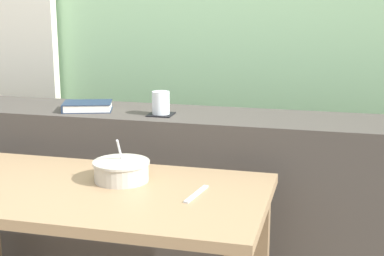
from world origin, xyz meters
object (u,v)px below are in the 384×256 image
(breakfast_table, at_px, (86,220))
(juice_glass, at_px, (161,104))
(closed_book, at_px, (87,106))
(fork_utensil, at_px, (196,194))
(coaster_square, at_px, (161,114))
(soup_bowl, at_px, (121,171))

(breakfast_table, bearing_deg, juice_glass, 79.02)
(breakfast_table, height_order, closed_book, closed_book)
(breakfast_table, xyz_separation_m, fork_utensil, (0.38, 0.02, 0.12))
(coaster_square, height_order, soup_bowl, soup_bowl)
(closed_book, bearing_deg, juice_glass, -2.48)
(soup_bowl, height_order, fork_utensil, soup_bowl)
(juice_glass, xyz_separation_m, closed_book, (-0.34, 0.01, -0.03))
(soup_bowl, distance_m, fork_utensil, 0.30)
(coaster_square, xyz_separation_m, closed_book, (-0.34, 0.01, 0.02))
(soup_bowl, bearing_deg, closed_book, 125.87)
(coaster_square, xyz_separation_m, soup_bowl, (-0.01, -0.43, -0.11))
(juice_glass, height_order, closed_book, juice_glass)
(closed_book, height_order, soup_bowl, closed_book)
(juice_glass, bearing_deg, soup_bowl, -91.37)
(juice_glass, height_order, fork_utensil, juice_glass)
(coaster_square, bearing_deg, juice_glass, -90.00)
(breakfast_table, bearing_deg, soup_bowl, 47.25)
(juice_glass, xyz_separation_m, fork_utensil, (0.28, -0.51, -0.19))
(breakfast_table, height_order, soup_bowl, soup_bowl)
(coaster_square, bearing_deg, breakfast_table, -100.98)
(fork_utensil, bearing_deg, coaster_square, 127.58)
(coaster_square, relative_size, juice_glass, 1.07)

